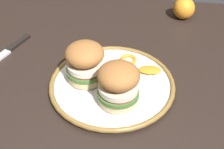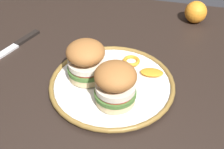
{
  "view_description": "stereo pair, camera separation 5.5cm",
  "coord_description": "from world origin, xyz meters",
  "px_view_note": "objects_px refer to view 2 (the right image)",
  "views": [
    {
      "loc": [
        0.05,
        -0.54,
        1.25
      ],
      "look_at": [
        -0.03,
        0.01,
        0.79
      ],
      "focal_mm": 47.52,
      "sensor_mm": 36.0,
      "label": 1
    },
    {
      "loc": [
        0.1,
        -0.53,
        1.25
      ],
      "look_at": [
        -0.03,
        0.01,
        0.79
      ],
      "focal_mm": 47.52,
      "sensor_mm": 36.0,
      "label": 2
    }
  ],
  "objects_px": {
    "dinner_plate": "(112,84)",
    "table_knife": "(15,46)",
    "dining_table": "(123,115)",
    "whole_orange": "(196,12)",
    "sandwich_half_left": "(115,84)",
    "sandwich_half_right": "(86,60)"
  },
  "relations": [
    {
      "from": "dining_table",
      "to": "dinner_plate",
      "type": "height_order",
      "value": "dinner_plate"
    },
    {
      "from": "whole_orange",
      "to": "table_knife",
      "type": "bearing_deg",
      "value": -151.44
    },
    {
      "from": "sandwich_half_right",
      "to": "dinner_plate",
      "type": "bearing_deg",
      "value": -4.4
    },
    {
      "from": "whole_orange",
      "to": "table_knife",
      "type": "xyz_separation_m",
      "value": [
        -0.51,
        -0.28,
        -0.03
      ]
    },
    {
      "from": "dining_table",
      "to": "table_knife",
      "type": "relative_size",
      "value": 6.05
    },
    {
      "from": "dinner_plate",
      "to": "table_knife",
      "type": "distance_m",
      "value": 0.34
    },
    {
      "from": "dining_table",
      "to": "whole_orange",
      "type": "xyz_separation_m",
      "value": [
        0.16,
        0.39,
        0.13
      ]
    },
    {
      "from": "sandwich_half_left",
      "to": "table_knife",
      "type": "bearing_deg",
      "value": 154.55
    },
    {
      "from": "dining_table",
      "to": "table_knife",
      "type": "xyz_separation_m",
      "value": [
        -0.35,
        0.11,
        0.1
      ]
    },
    {
      "from": "dining_table",
      "to": "dinner_plate",
      "type": "xyz_separation_m",
      "value": [
        -0.03,
        0.01,
        0.1
      ]
    },
    {
      "from": "dining_table",
      "to": "table_knife",
      "type": "distance_m",
      "value": 0.38
    },
    {
      "from": "sandwich_half_left",
      "to": "sandwich_half_right",
      "type": "xyz_separation_m",
      "value": [
        -0.09,
        0.07,
        0.0
      ]
    },
    {
      "from": "dinner_plate",
      "to": "table_knife",
      "type": "xyz_separation_m",
      "value": [
        -0.32,
        0.1,
        -0.01
      ]
    },
    {
      "from": "dining_table",
      "to": "table_knife",
      "type": "height_order",
      "value": "table_knife"
    },
    {
      "from": "whole_orange",
      "to": "sandwich_half_left",
      "type": "bearing_deg",
      "value": -110.55
    },
    {
      "from": "dining_table",
      "to": "whole_orange",
      "type": "height_order",
      "value": "whole_orange"
    },
    {
      "from": "dinner_plate",
      "to": "table_knife",
      "type": "bearing_deg",
      "value": 162.43
    },
    {
      "from": "sandwich_half_left",
      "to": "sandwich_half_right",
      "type": "relative_size",
      "value": 1.07
    },
    {
      "from": "sandwich_half_left",
      "to": "whole_orange",
      "type": "distance_m",
      "value": 0.47
    },
    {
      "from": "dinner_plate",
      "to": "sandwich_half_right",
      "type": "relative_size",
      "value": 2.54
    },
    {
      "from": "dining_table",
      "to": "sandwich_half_left",
      "type": "height_order",
      "value": "sandwich_half_left"
    },
    {
      "from": "dinner_plate",
      "to": "whole_orange",
      "type": "bearing_deg",
      "value": 63.55
    }
  ]
}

